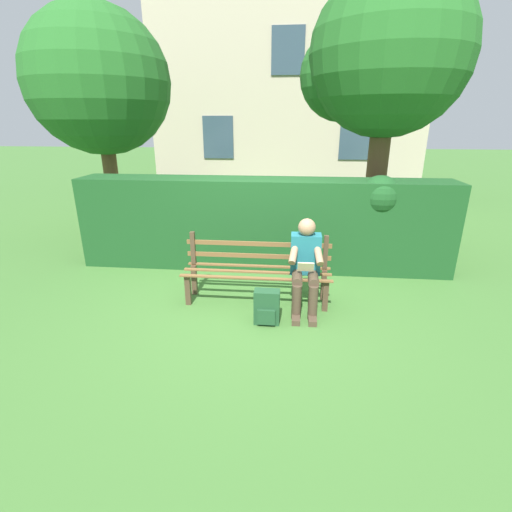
{
  "coord_description": "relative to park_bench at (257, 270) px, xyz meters",
  "views": [
    {
      "loc": [
        -0.44,
        4.5,
        2.31
      ],
      "look_at": [
        0.0,
        0.1,
        0.7
      ],
      "focal_mm": 25.99,
      "sensor_mm": 36.0,
      "label": 1
    }
  ],
  "objects": [
    {
      "name": "ground",
      "position": [
        0.0,
        0.07,
        -0.44
      ],
      "size": [
        60.0,
        60.0,
        0.0
      ],
      "primitive_type": "plane",
      "color": "#3D6B2D"
    },
    {
      "name": "park_bench",
      "position": [
        0.0,
        0.0,
        0.0
      ],
      "size": [
        1.96,
        0.48,
        0.9
      ],
      "color": "#4C3828",
      "rests_on": "ground"
    },
    {
      "name": "backpack",
      "position": [
        -0.18,
        0.61,
        -0.23
      ],
      "size": [
        0.31,
        0.24,
        0.43
      ],
      "color": "#1E4728",
      "rests_on": "ground"
    },
    {
      "name": "hedge_backdrop",
      "position": [
        0.0,
        -1.28,
        0.32
      ],
      "size": [
        5.95,
        0.77,
        1.55
      ],
      "color": "#19471E",
      "rests_on": "ground"
    },
    {
      "name": "tree_far",
      "position": [
        3.52,
        -3.09,
        2.52
      ],
      "size": [
        2.9,
        2.76,
        4.4
      ],
      "color": "brown",
      "rests_on": "ground"
    },
    {
      "name": "tree",
      "position": [
        -1.82,
        -2.5,
        2.82
      ],
      "size": [
        2.76,
        2.63,
        4.64
      ],
      "color": "brown",
      "rests_on": "ground"
    },
    {
      "name": "building_facade",
      "position": [
        -0.18,
        -8.4,
        2.86
      ],
      "size": [
        7.97,
        3.32,
        6.6
      ],
      "color": "#BCAD93",
      "rests_on": "ground"
    },
    {
      "name": "person_seated",
      "position": [
        -0.63,
        0.17,
        0.19
      ],
      "size": [
        0.44,
        0.73,
        1.17
      ],
      "color": "#1E6672",
      "rests_on": "ground"
    }
  ]
}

